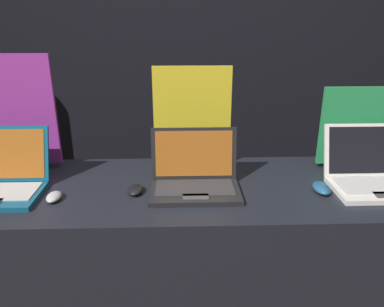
# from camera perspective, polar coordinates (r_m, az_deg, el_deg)

# --- Properties ---
(wall_back) EXTENTS (8.00, 0.05, 2.80)m
(wall_back) POSITION_cam_1_polar(r_m,az_deg,el_deg) (2.82, -0.98, 17.17)
(wall_back) COLOR black
(wall_back) RESTS_ON ground_plane
(display_counter) EXTENTS (2.03, 0.67, 0.86)m
(display_counter) POSITION_cam_1_polar(r_m,az_deg,el_deg) (1.86, -0.06, -16.95)
(display_counter) COLOR black
(display_counter) RESTS_ON ground_plane
(laptop_front) EXTENTS (0.33, 0.33, 0.25)m
(laptop_front) POSITION_cam_1_polar(r_m,az_deg,el_deg) (1.75, -26.88, -3.46)
(laptop_front) COLOR #0F5170
(laptop_front) RESTS_ON display_counter
(mouse_front) EXTENTS (0.06, 0.09, 0.03)m
(mouse_front) POSITION_cam_1_polar(r_m,az_deg,el_deg) (1.61, -20.30, -6.21)
(mouse_front) COLOR #B2B2B7
(mouse_front) RESTS_ON display_counter
(promo_stand_front) EXTENTS (0.33, 0.07, 0.54)m
(promo_stand_front) POSITION_cam_1_polar(r_m,az_deg,el_deg) (1.92, -24.62, 5.31)
(promo_stand_front) COLOR black
(promo_stand_front) RESTS_ON display_counter
(laptop_middle) EXTENTS (0.37, 0.27, 0.24)m
(laptop_middle) POSITION_cam_1_polar(r_m,az_deg,el_deg) (1.59, 0.40, -3.49)
(laptop_middle) COLOR black
(laptop_middle) RESTS_ON display_counter
(mouse_middle) EXTENTS (0.06, 0.10, 0.03)m
(mouse_middle) POSITION_cam_1_polar(r_m,az_deg,el_deg) (1.59, -8.61, -5.47)
(mouse_middle) COLOR black
(mouse_middle) RESTS_ON display_counter
(promo_stand_middle) EXTENTS (0.37, 0.07, 0.48)m
(promo_stand_middle) POSITION_cam_1_polar(r_m,az_deg,el_deg) (1.81, 0.03, 5.33)
(promo_stand_middle) COLOR black
(promo_stand_middle) RESTS_ON display_counter
(laptop_back) EXTENTS (0.37, 0.31, 0.25)m
(laptop_back) POSITION_cam_1_polar(r_m,az_deg,el_deg) (1.79, 25.88, -2.75)
(laptop_back) COLOR silver
(laptop_back) RESTS_ON display_counter
(mouse_back) EXTENTS (0.07, 0.12, 0.04)m
(mouse_back) POSITION_cam_1_polar(r_m,az_deg,el_deg) (1.67, 19.12, -5.00)
(mouse_back) COLOR navy
(mouse_back) RESTS_ON display_counter
(promo_stand_back) EXTENTS (0.34, 0.07, 0.39)m
(promo_stand_back) POSITION_cam_1_polar(r_m,az_deg,el_deg) (1.93, 23.65, 3.25)
(promo_stand_back) COLOR black
(promo_stand_back) RESTS_ON display_counter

